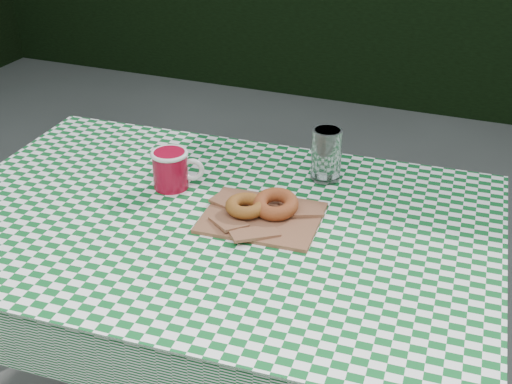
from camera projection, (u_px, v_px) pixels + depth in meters
table at (217, 341)px, 1.78m from camera, size 1.36×0.95×0.75m
tablecloth at (213, 220)px, 1.60m from camera, size 1.38×0.97×0.01m
paper_bag at (262, 217)px, 1.59m from camera, size 0.29×0.24×0.01m
bagel_front at (246, 206)px, 1.59m from camera, size 0.12×0.12×0.03m
bagel_back at (276, 204)px, 1.59m from camera, size 0.12×0.12×0.03m
coffee_mug at (170, 170)px, 1.71m from camera, size 0.23×0.23×0.10m
drinking_glass at (326, 155)px, 1.74m from camera, size 0.08×0.08×0.14m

